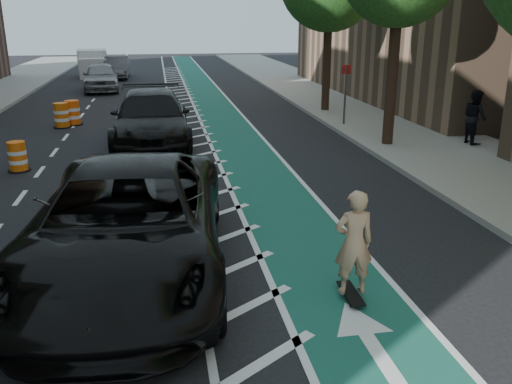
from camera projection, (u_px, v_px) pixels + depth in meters
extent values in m
plane|color=black|center=(150.00, 274.00, 9.40)|extent=(120.00, 120.00, 0.00)
cube|color=#185750|center=(238.00, 142.00, 19.27)|extent=(2.00, 90.00, 0.01)
cube|color=silver|center=(196.00, 144.00, 19.02)|extent=(1.40, 90.00, 0.01)
cube|color=gray|center=(409.00, 134.00, 20.33)|extent=(5.00, 90.00, 0.15)
cube|color=gray|center=(347.00, 136.00, 19.92)|extent=(0.12, 90.00, 0.16)
cylinder|color=#382619|center=(396.00, 84.00, 17.53)|extent=(0.36, 0.36, 4.40)
cylinder|color=#382619|center=(324.00, 64.00, 25.03)|extent=(0.36, 0.36, 4.40)
cylinder|color=#4C4C4C|center=(345.00, 98.00, 21.54)|extent=(0.08, 0.08, 2.40)
cube|color=red|center=(346.00, 70.00, 21.20)|extent=(0.35, 0.02, 0.35)
cube|color=black|center=(351.00, 293.00, 8.56)|extent=(0.26, 0.83, 0.03)
cylinder|color=black|center=(340.00, 289.00, 8.83)|extent=(0.03, 0.06, 0.06)
cylinder|color=black|center=(350.00, 288.00, 8.85)|extent=(0.03, 0.06, 0.06)
cylinder|color=black|center=(351.00, 306.00, 8.31)|extent=(0.03, 0.06, 0.06)
cylinder|color=black|center=(361.00, 305.00, 8.34)|extent=(0.03, 0.06, 0.06)
imported|color=tan|center=(354.00, 243.00, 8.30)|extent=(0.63, 0.42, 1.69)
imported|color=black|center=(127.00, 223.00, 9.10)|extent=(3.75, 7.12, 1.91)
imported|color=black|center=(151.00, 119.00, 18.60)|extent=(2.60, 6.36, 1.84)
imported|color=gray|center=(101.00, 77.00, 32.58)|extent=(2.35, 5.08, 1.68)
imported|color=#515055|center=(117.00, 67.00, 39.31)|extent=(1.65, 4.71, 1.55)
imported|color=black|center=(474.00, 117.00, 18.21)|extent=(0.71, 0.90, 1.82)
cube|color=silver|center=(93.00, 63.00, 41.15)|extent=(2.43, 3.28, 1.92)
cube|color=silver|center=(93.00, 69.00, 39.12)|extent=(2.07, 1.73, 1.44)
cylinder|color=black|center=(81.00, 75.00, 38.66)|extent=(0.31, 0.69, 0.67)
cylinder|color=black|center=(106.00, 74.00, 39.12)|extent=(0.31, 0.69, 0.67)
cylinder|color=black|center=(82.00, 70.00, 41.81)|extent=(0.31, 0.69, 0.67)
cylinder|color=black|center=(105.00, 70.00, 42.27)|extent=(0.31, 0.69, 0.67)
cylinder|color=orange|center=(18.00, 156.00, 15.59)|extent=(0.50, 0.50, 0.87)
cylinder|color=silver|center=(18.00, 161.00, 15.63)|extent=(0.51, 0.51, 0.12)
cylinder|color=silver|center=(17.00, 152.00, 15.55)|extent=(0.51, 0.51, 0.12)
cylinder|color=black|center=(19.00, 170.00, 15.72)|extent=(0.63, 0.63, 0.04)
cylinder|color=orange|center=(62.00, 115.00, 21.76)|extent=(0.57, 0.57, 0.99)
cylinder|color=silver|center=(62.00, 119.00, 21.81)|extent=(0.58, 0.58, 0.13)
cylinder|color=silver|center=(61.00, 112.00, 21.72)|extent=(0.58, 0.58, 0.13)
cylinder|color=black|center=(63.00, 127.00, 21.91)|extent=(0.73, 0.73, 0.04)
cylinder|color=#FF590D|center=(73.00, 113.00, 22.29)|extent=(0.58, 0.58, 1.01)
cylinder|color=silver|center=(73.00, 117.00, 22.34)|extent=(0.59, 0.59, 0.13)
cylinder|color=silver|center=(72.00, 109.00, 22.25)|extent=(0.59, 0.59, 0.13)
cylinder|color=black|center=(74.00, 124.00, 22.44)|extent=(0.74, 0.74, 0.04)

